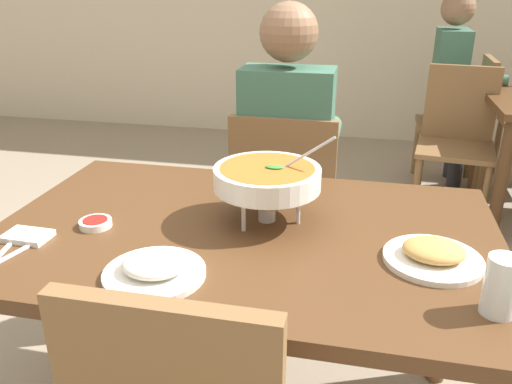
{
  "coord_description": "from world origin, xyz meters",
  "views": [
    {
      "loc": [
        0.3,
        -1.25,
        1.39
      ],
      "look_at": [
        0.0,
        0.15,
        0.79
      ],
      "focal_mm": 36.36,
      "sensor_mm": 36.0,
      "label": 1
    }
  ],
  "objects": [
    {
      "name": "curry_bowl",
      "position": [
        0.05,
        0.07,
        0.87
      ],
      "size": [
        0.33,
        0.3,
        0.26
      ],
      "color": "silver",
      "rests_on": "dining_table_main"
    },
    {
      "name": "fork_utensil",
      "position": [
        -0.57,
        -0.23,
        0.75
      ],
      "size": [
        0.05,
        0.17,
        0.01
      ],
      "primitive_type": "cube",
      "rotation": [
        0.0,
        0.0,
        0.2
      ],
      "color": "silver",
      "rests_on": "dining_table_main"
    },
    {
      "name": "sauce_dish",
      "position": [
        -0.41,
        -0.07,
        0.75
      ],
      "size": [
        0.09,
        0.09,
        0.02
      ],
      "color": "white",
      "rests_on": "dining_table_main"
    },
    {
      "name": "dining_table_main",
      "position": [
        0.0,
        0.0,
        0.64
      ],
      "size": [
        1.38,
        0.89,
        0.74
      ],
      "color": "#51331C",
      "rests_on": "ground_plane"
    },
    {
      "name": "drink_glass",
      "position": [
        0.6,
        -0.27,
        0.8
      ],
      "size": [
        0.07,
        0.07,
        0.13
      ],
      "color": "silver",
      "rests_on": "dining_table_main"
    },
    {
      "name": "chair_diner_main",
      "position": [
        -0.0,
        0.73,
        0.51
      ],
      "size": [
        0.44,
        0.44,
        0.9
      ],
      "color": "brown",
      "rests_on": "ground_plane"
    },
    {
      "name": "rice_plate",
      "position": [
        -0.15,
        -0.28,
        0.76
      ],
      "size": [
        0.24,
        0.24,
        0.06
      ],
      "color": "white",
      "rests_on": "dining_table_main"
    },
    {
      "name": "appetizer_plate",
      "position": [
        0.49,
        -0.08,
        0.76
      ],
      "size": [
        0.24,
        0.24,
        0.06
      ],
      "color": "white",
      "rests_on": "dining_table_main"
    },
    {
      "name": "spoon_utensil",
      "position": [
        -0.52,
        -0.23,
        0.75
      ],
      "size": [
        0.05,
        0.17,
        0.01
      ],
      "primitive_type": "cube",
      "rotation": [
        0.0,
        0.0,
        -0.25
      ],
      "color": "silver",
      "rests_on": "dining_table_main"
    },
    {
      "name": "patron_bg_middle",
      "position": [
        0.87,
        2.52,
        0.75
      ],
      "size": [
        0.45,
        0.4,
        1.31
      ],
      "color": "#2D2D38",
      "rests_on": "ground_plane"
    },
    {
      "name": "chair_bg_window",
      "position": [
        0.85,
        1.98,
        0.51
      ],
      "size": [
        0.49,
        0.49,
        0.9
      ],
      "color": "brown",
      "rests_on": "ground_plane"
    },
    {
      "name": "napkin_folded",
      "position": [
        -0.55,
        -0.18,
        0.75
      ],
      "size": [
        0.12,
        0.08,
        0.02
      ],
      "primitive_type": "cube",
      "rotation": [
        0.0,
        0.0,
        -0.03
      ],
      "color": "white",
      "rests_on": "dining_table_main"
    },
    {
      "name": "diner_main",
      "position": [
        0.0,
        0.76,
        0.75
      ],
      "size": [
        0.4,
        0.45,
        1.31
      ],
      "color": "#2D2D38",
      "rests_on": "ground_plane"
    },
    {
      "name": "chair_bg_middle",
      "position": [
        0.97,
        2.44,
        0.51
      ],
      "size": [
        0.45,
        0.45,
        0.9
      ],
      "color": "brown",
      "rests_on": "ground_plane"
    }
  ]
}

